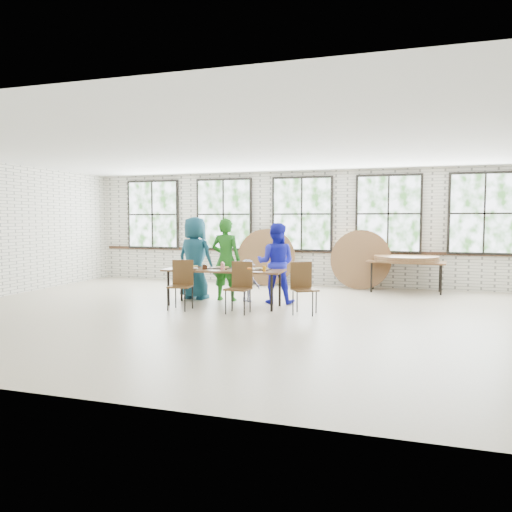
{
  "coord_description": "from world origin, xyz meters",
  "views": [
    {
      "loc": [
        2.79,
        -8.48,
        1.73
      ],
      "look_at": [
        0.0,
        0.4,
        1.05
      ],
      "focal_mm": 35.0,
      "sensor_mm": 36.0,
      "label": 1
    }
  ],
  "objects_px": {
    "dining_table": "(224,272)",
    "storage_table": "(406,263)",
    "chair_near_left": "(182,280)",
    "chair_near_right": "(240,283)"
  },
  "relations": [
    {
      "from": "chair_near_left",
      "to": "chair_near_right",
      "type": "bearing_deg",
      "value": -8.75
    },
    {
      "from": "dining_table",
      "to": "chair_near_left",
      "type": "distance_m",
      "value": 0.88
    },
    {
      "from": "dining_table",
      "to": "storage_table",
      "type": "xyz_separation_m",
      "value": [
        3.46,
        3.09,
        -0.0
      ]
    },
    {
      "from": "storage_table",
      "to": "chair_near_left",
      "type": "bearing_deg",
      "value": -133.45
    },
    {
      "from": "dining_table",
      "to": "chair_near_right",
      "type": "xyz_separation_m",
      "value": [
        0.55,
        -0.57,
        -0.13
      ]
    },
    {
      "from": "chair_near_left",
      "to": "storage_table",
      "type": "relative_size",
      "value": 0.51
    },
    {
      "from": "dining_table",
      "to": "chair_near_left",
      "type": "xyz_separation_m",
      "value": [
        -0.66,
        -0.57,
        -0.13
      ]
    },
    {
      "from": "chair_near_right",
      "to": "storage_table",
      "type": "distance_m",
      "value": 4.68
    },
    {
      "from": "chair_near_right",
      "to": "chair_near_left",
      "type": "bearing_deg",
      "value": -175.05
    },
    {
      "from": "chair_near_left",
      "to": "dining_table",
      "type": "bearing_deg",
      "value": 32.18
    }
  ]
}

